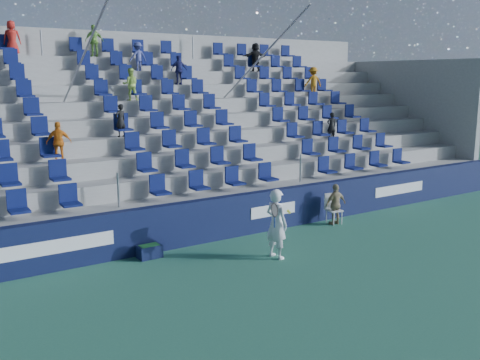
{
  "coord_description": "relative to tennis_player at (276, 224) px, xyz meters",
  "views": [
    {
      "loc": [
        -7.67,
        -9.3,
        4.51
      ],
      "look_at": [
        0.2,
        2.8,
        1.7
      ],
      "focal_mm": 40.0,
      "sensor_mm": 36.0,
      "label": 1
    }
  ],
  "objects": [
    {
      "name": "line_judge_chair",
      "position": [
        3.39,
        1.63,
        -0.35
      ],
      "size": [
        0.48,
        0.5,
        0.94
      ],
      "color": "white",
      "rests_on": "ground"
    },
    {
      "name": "sponsor_wall",
      "position": [
        -0.12,
        2.14,
        -0.29
      ],
      "size": [
        24.0,
        0.32,
        1.2
      ],
      "color": "#10173D",
      "rests_on": "ground"
    },
    {
      "name": "ball_bin",
      "position": [
        -2.69,
        1.74,
        -0.71
      ],
      "size": [
        0.6,
        0.4,
        0.33
      ],
      "color": "#0F1739",
      "rests_on": "ground"
    },
    {
      "name": "ground",
      "position": [
        -0.13,
        -1.01,
        -0.89
      ],
      "size": [
        70.0,
        70.0,
        0.0
      ],
      "primitive_type": "plane",
      "color": "#2F6F55",
      "rests_on": "ground"
    },
    {
      "name": "line_judge",
      "position": [
        3.39,
        1.49,
        -0.25
      ],
      "size": [
        0.77,
        0.36,
        1.27
      ],
      "primitive_type": "imported",
      "rotation": [
        0.0,
        0.0,
        3.07
      ],
      "color": "tan",
      "rests_on": "ground"
    },
    {
      "name": "grandstand",
      "position": [
        -0.13,
        7.23,
        1.25
      ],
      "size": [
        24.0,
        8.17,
        6.63
      ],
      "color": "#A0A09B",
      "rests_on": "ground"
    },
    {
      "name": "tennis_player",
      "position": [
        0.0,
        0.0,
        0.0
      ],
      "size": [
        0.69,
        0.71,
        1.77
      ],
      "color": "white",
      "rests_on": "ground"
    }
  ]
}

